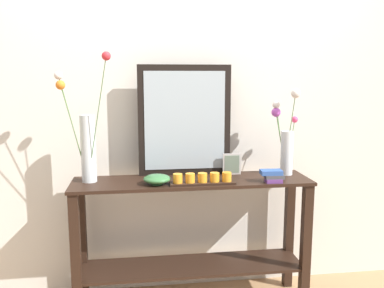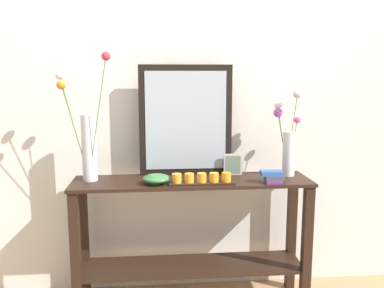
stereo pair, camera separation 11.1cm
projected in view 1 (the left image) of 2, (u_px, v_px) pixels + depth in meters
name	position (u px, v px, depth m)	size (l,w,h in m)	color
wall_back	(186.00, 94.00, 2.75)	(6.40, 0.08, 2.70)	silver
console_table	(192.00, 228.00, 2.59)	(1.48, 0.36, 0.83)	black
mirror_leaning	(185.00, 121.00, 2.62)	(0.60, 0.03, 0.71)	black
tall_vase_left	(87.00, 141.00, 2.44)	(0.33, 0.20, 0.77)	silver
vase_right	(286.00, 141.00, 2.65)	(0.18, 0.14, 0.56)	silver
candle_tray	(202.00, 179.00, 2.43)	(0.39, 0.09, 0.07)	black
picture_frame_small	(232.00, 164.00, 2.67)	(0.12, 0.01, 0.14)	#B7B2AD
decorative_bowl	(157.00, 179.00, 2.42)	(0.16, 0.16, 0.06)	#38703D
book_stack	(273.00, 176.00, 2.48)	(0.14, 0.09, 0.07)	#663884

